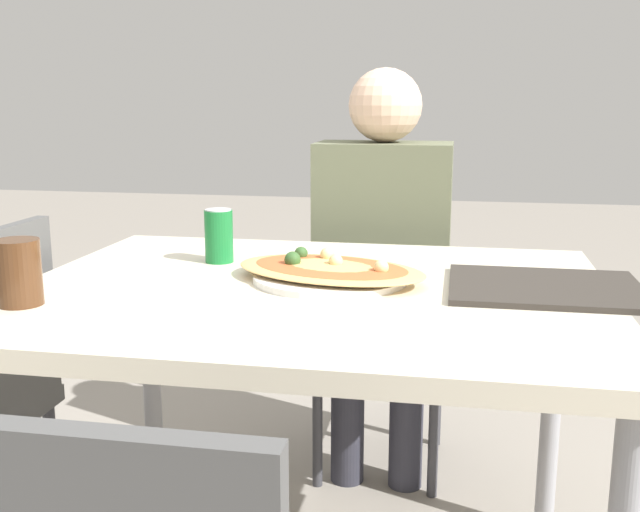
{
  "coord_description": "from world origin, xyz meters",
  "views": [
    {
      "loc": [
        0.29,
        -1.46,
        1.14
      ],
      "look_at": [
        0.01,
        0.02,
        0.82
      ],
      "focal_mm": 42.0,
      "sensor_mm": 36.0,
      "label": 1
    }
  ],
  "objects_px": {
    "dining_table": "(312,320)",
    "soda_can": "(219,236)",
    "drink_glass": "(19,272)",
    "pizza_main": "(330,271)",
    "person_seated": "(382,246)",
    "chair_far_seated": "(385,310)"
  },
  "relations": [
    {
      "from": "dining_table",
      "to": "person_seated",
      "type": "height_order",
      "value": "person_seated"
    },
    {
      "from": "drink_glass",
      "to": "soda_can",
      "type": "bearing_deg",
      "value": 59.48
    },
    {
      "from": "dining_table",
      "to": "pizza_main",
      "type": "relative_size",
      "value": 2.53
    },
    {
      "from": "drink_glass",
      "to": "person_seated",
      "type": "bearing_deg",
      "value": 57.9
    },
    {
      "from": "dining_table",
      "to": "soda_can",
      "type": "bearing_deg",
      "value": 144.17
    },
    {
      "from": "dining_table",
      "to": "pizza_main",
      "type": "height_order",
      "value": "pizza_main"
    },
    {
      "from": "pizza_main",
      "to": "drink_glass",
      "type": "height_order",
      "value": "drink_glass"
    },
    {
      "from": "dining_table",
      "to": "chair_far_seated",
      "type": "distance_m",
      "value": 0.83
    },
    {
      "from": "dining_table",
      "to": "soda_can",
      "type": "xyz_separation_m",
      "value": [
        -0.26,
        0.19,
        0.13
      ]
    },
    {
      "from": "pizza_main",
      "to": "drink_glass",
      "type": "relative_size",
      "value": 3.84
    },
    {
      "from": "chair_far_seated",
      "to": "person_seated",
      "type": "xyz_separation_m",
      "value": [
        0.0,
        -0.11,
        0.23
      ]
    },
    {
      "from": "person_seated",
      "to": "drink_glass",
      "type": "xyz_separation_m",
      "value": [
        -0.58,
        -0.93,
        0.11
      ]
    },
    {
      "from": "soda_can",
      "to": "pizza_main",
      "type": "bearing_deg",
      "value": -24.39
    },
    {
      "from": "drink_glass",
      "to": "dining_table",
      "type": "bearing_deg",
      "value": 25.1
    },
    {
      "from": "dining_table",
      "to": "drink_glass",
      "type": "bearing_deg",
      "value": -154.9
    },
    {
      "from": "chair_far_seated",
      "to": "person_seated",
      "type": "height_order",
      "value": "person_seated"
    },
    {
      "from": "soda_can",
      "to": "drink_glass",
      "type": "bearing_deg",
      "value": -120.52
    },
    {
      "from": "person_seated",
      "to": "pizza_main",
      "type": "relative_size",
      "value": 2.58
    },
    {
      "from": "dining_table",
      "to": "person_seated",
      "type": "xyz_separation_m",
      "value": [
        0.08,
        0.69,
        0.02
      ]
    },
    {
      "from": "dining_table",
      "to": "person_seated",
      "type": "relative_size",
      "value": 0.98
    },
    {
      "from": "chair_far_seated",
      "to": "drink_glass",
      "type": "distance_m",
      "value": 1.24
    },
    {
      "from": "dining_table",
      "to": "drink_glass",
      "type": "distance_m",
      "value": 0.57
    }
  ]
}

